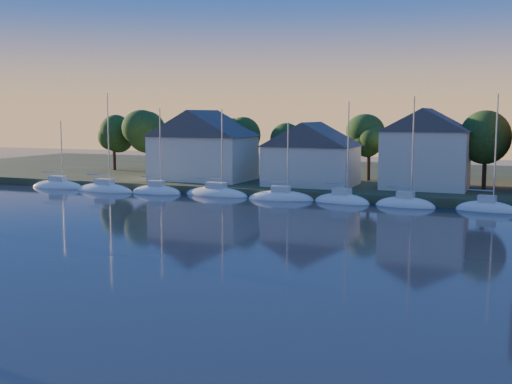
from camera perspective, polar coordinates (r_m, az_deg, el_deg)
The scene contains 8 objects.
ground at distance 30.11m, azimuth -18.44°, elevation -13.00°, with size 260.00×260.00×0.00m, color black.
shoreline_land at distance 98.54m, azimuth 11.43°, elevation 0.94°, with size 160.00×50.00×2.00m, color #2E3821.
wooden_dock at distance 76.25m, azimuth 8.06°, elevation -0.72°, with size 120.00×3.00×1.00m, color brown.
clubhouse_west at distance 89.21m, azimuth -4.72°, elevation 4.26°, with size 13.65×9.45×9.64m.
clubhouse_centre at distance 82.20m, azimuth 4.94°, elevation 3.47°, with size 11.55×8.40×8.08m.
clubhouse_east at distance 81.03m, azimuth 14.88°, elevation 3.83°, with size 10.50×8.40×9.80m.
tree_line at distance 85.91m, azimuth 11.29°, elevation 4.87°, with size 93.40×5.40×8.90m.
moored_fleet at distance 72.44m, azimuth 10.53°, elevation -1.09°, with size 95.50×2.40×12.05m.
Camera 1 is at (18.86, -21.19, 10.09)m, focal length 45.00 mm.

